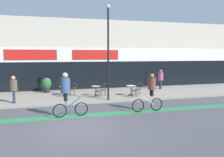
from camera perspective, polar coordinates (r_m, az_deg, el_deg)
name	(u,v)px	position (r m, az deg, el deg)	size (l,w,h in m)	color
ground_plane	(78,129)	(9.59, -8.94, -12.86)	(120.00, 120.00, 0.00)	#4C4C51
sidewalk_slab	(67,96)	(16.58, -11.58, -4.55)	(40.00, 5.50, 0.12)	gray
storefront_facade	(64,55)	(21.01, -12.53, 5.97)	(40.00, 4.06, 6.19)	beige
bike_lane_stripe	(74,116)	(11.46, -9.99, -9.67)	(36.00, 0.70, 0.01)	#2D844C
bistro_table_0	(65,89)	(16.52, -12.24, -2.60)	(0.76, 0.76, 0.70)	black
bistro_table_1	(96,89)	(15.93, -4.21, -2.76)	(0.62, 0.62, 0.74)	black
bistro_table_2	(131,88)	(16.16, 5.04, -2.58)	(0.73, 0.73, 0.74)	black
cafe_chair_0_near	(65,90)	(15.90, -12.16, -2.91)	(0.43, 0.59, 0.90)	#4C3823
cafe_chair_0_side	(73,88)	(16.56, -10.08, -2.50)	(0.59, 0.44, 0.90)	#4C3823
cafe_chair_1_near	(98,90)	(15.32, -3.74, -3.12)	(0.45, 0.60, 0.90)	#4C3823
cafe_chair_1_side	(104,89)	(16.06, -2.02, -2.68)	(0.58, 0.42, 0.90)	#4C3823
cafe_chair_2_near	(134,90)	(15.59, 5.83, -2.98)	(0.41, 0.58, 0.90)	#4C3823
cafe_chair_2_side	(139,88)	(16.40, 7.09, -2.54)	(0.59, 0.44, 0.90)	#4C3823
planter_pot	(47,84)	(18.12, -16.69, -1.48)	(0.76, 0.76, 1.19)	#232326
lamp_post	(108,47)	(14.31, -1.00, 8.26)	(0.26, 0.26, 6.19)	black
cyclist_0	(67,91)	(11.11, -11.79, -3.20)	(1.79, 0.56, 2.25)	black
cyclist_1	(150,90)	(12.21, 10.01, -3.06)	(1.84, 0.48, 2.10)	black
pedestrian_near_end	(14,87)	(14.88, -24.32, -2.03)	(0.53, 0.53, 1.70)	#382D47
pedestrian_far_end	(161,78)	(19.65, 12.58, 0.24)	(0.51, 0.51, 1.69)	#382D47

